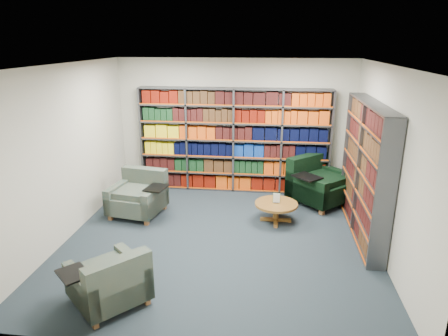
# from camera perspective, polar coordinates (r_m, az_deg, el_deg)

# --- Properties ---
(room_shell) EXTENTS (5.02, 5.02, 2.82)m
(room_shell) POSITION_cam_1_polar(r_m,az_deg,el_deg) (6.17, -0.67, 1.40)
(room_shell) COLOR black
(room_shell) RESTS_ON ground
(bookshelf_back) EXTENTS (4.00, 0.28, 2.20)m
(bookshelf_back) POSITION_cam_1_polar(r_m,az_deg,el_deg) (8.49, 1.42, 3.88)
(bookshelf_back) COLOR #47494F
(bookshelf_back) RESTS_ON ground
(bookshelf_right) EXTENTS (0.28, 2.50, 2.20)m
(bookshelf_right) POSITION_cam_1_polar(r_m,az_deg,el_deg) (6.96, 19.52, -0.33)
(bookshelf_right) COLOR #47494F
(bookshelf_right) RESTS_ON ground
(chair_teal_left) EXTENTS (1.13, 1.03, 0.81)m
(chair_teal_left) POSITION_cam_1_polar(r_m,az_deg,el_deg) (7.72, -11.97, -3.99)
(chair_teal_left) COLOR #002331
(chair_teal_left) RESTS_ON ground
(chair_green_right) EXTENTS (1.42, 1.42, 0.91)m
(chair_green_right) POSITION_cam_1_polar(r_m,az_deg,el_deg) (8.27, 13.08, -2.27)
(chair_green_right) COLOR black
(chair_green_right) RESTS_ON ground
(chair_teal_front) EXTENTS (1.16, 1.16, 0.75)m
(chair_teal_front) POSITION_cam_1_polar(r_m,az_deg,el_deg) (5.26, -15.85, -15.64)
(chair_teal_front) COLOR #002331
(chair_teal_front) RESTS_ON ground
(coffee_table) EXTENTS (0.77, 0.77, 0.54)m
(coffee_table) POSITION_cam_1_polar(r_m,az_deg,el_deg) (7.26, 7.46, -5.51)
(coffee_table) COLOR olive
(coffee_table) RESTS_ON ground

